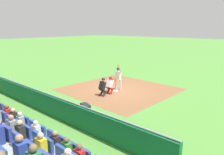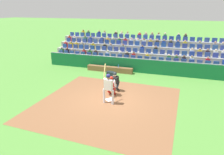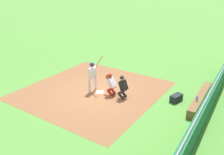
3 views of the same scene
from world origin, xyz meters
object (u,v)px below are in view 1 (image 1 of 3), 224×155
at_px(home_plate_umpire, 103,86).
at_px(equipment_duffel_bag, 85,107).
at_px(home_plate_marker, 115,91).
at_px(dugout_bench, 76,115).
at_px(batter_at_plate, 118,76).
at_px(catcher_crouching, 110,84).
at_px(water_bottle_on_bench, 67,105).

bearing_deg(home_plate_umpire, equipment_duffel_bag, -66.92).
xyz_separation_m(home_plate_marker, dugout_bench, (1.72, -5.16, 0.20)).
height_order(batter_at_plate, home_plate_umpire, batter_at_plate).
height_order(catcher_crouching, water_bottle_on_bench, catcher_crouching).
distance_m(dugout_bench, water_bottle_on_bench, 0.83).
distance_m(home_plate_marker, home_plate_umpire, 1.57).
bearing_deg(catcher_crouching, equipment_duffel_bag, -71.83).
xyz_separation_m(catcher_crouching, home_plate_umpire, (-0.01, -0.74, -0.00)).
bearing_deg(batter_at_plate, home_plate_umpire, -85.03).
height_order(catcher_crouching, home_plate_umpire, home_plate_umpire).
height_order(batter_at_plate, equipment_duffel_bag, batter_at_plate).
bearing_deg(water_bottle_on_bench, home_plate_marker, 100.71).
bearing_deg(batter_at_plate, dugout_bench, -72.35).
height_order(home_plate_marker, equipment_duffel_bag, equipment_duffel_bag).
distance_m(home_plate_marker, equipment_duffel_bag, 4.23).
xyz_separation_m(home_plate_umpire, water_bottle_on_bench, (0.87, -3.72, -0.14)).
height_order(catcher_crouching, equipment_duffel_bag, catcher_crouching).
bearing_deg(home_plate_marker, dugout_bench, -71.53).
bearing_deg(batter_at_plate, equipment_duffel_bag, -74.05).
bearing_deg(home_plate_umpire, batter_at_plate, 94.97).
distance_m(batter_at_plate, equipment_duffel_bag, 4.76).
bearing_deg(water_bottle_on_bench, batter_at_plate, 100.48).
xyz_separation_m(dugout_bench, equipment_duffel_bag, (-0.50, 1.12, -0.03)).
bearing_deg(batter_at_plate, water_bottle_on_bench, -79.52).
xyz_separation_m(home_plate_umpire, equipment_duffel_bag, (1.12, -2.63, -0.52)).
distance_m(home_plate_marker, water_bottle_on_bench, 5.25).
distance_m(dugout_bench, equipment_duffel_bag, 1.23).
bearing_deg(water_bottle_on_bench, catcher_crouching, 100.85).
distance_m(batter_at_plate, catcher_crouching, 1.19).
bearing_deg(dugout_bench, batter_at_plate, 107.65).
bearing_deg(home_plate_umpire, home_plate_marker, 94.10).
xyz_separation_m(batter_at_plate, dugout_bench, (1.79, -5.61, -0.86)).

